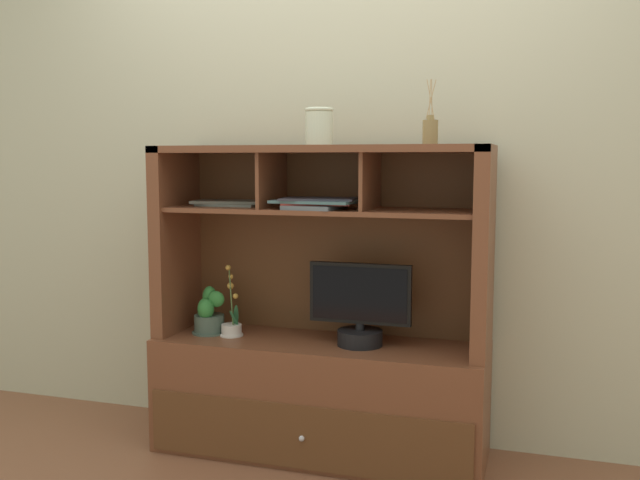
% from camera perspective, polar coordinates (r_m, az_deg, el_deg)
% --- Properties ---
extents(floor_plane, '(6.00, 6.00, 0.02)m').
position_cam_1_polar(floor_plane, '(3.28, 0.00, -16.78)').
color(floor_plane, brown).
rests_on(floor_plane, ground).
extents(back_wall, '(6.00, 0.02, 2.80)m').
position_cam_1_polar(back_wall, '(3.27, 1.40, 8.48)').
color(back_wall, beige).
rests_on(back_wall, ground).
extents(media_console, '(1.44, 0.50, 1.35)m').
position_cam_1_polar(media_console, '(3.15, 0.04, -9.63)').
color(media_console, brown).
rests_on(media_console, ground).
extents(tv_monitor, '(0.44, 0.19, 0.35)m').
position_cam_1_polar(tv_monitor, '(3.01, 3.24, -5.74)').
color(tv_monitor, black).
rests_on(tv_monitor, media_console).
extents(potted_orchid, '(0.10, 0.10, 0.32)m').
position_cam_1_polar(potted_orchid, '(3.21, -7.13, -6.75)').
color(potted_orchid, silver).
rests_on(potted_orchid, media_console).
extents(potted_fern, '(0.16, 0.16, 0.21)m').
position_cam_1_polar(potted_fern, '(3.26, -8.95, -6.00)').
color(potted_fern, '#43564A').
rests_on(potted_fern, media_console).
extents(magazine_stack_left, '(0.36, 0.26, 0.05)m').
position_cam_1_polar(magazine_stack_left, '(2.97, -0.27, 3.00)').
color(magazine_stack_left, slate).
rests_on(magazine_stack_left, media_console).
extents(magazine_stack_centre, '(0.37, 0.24, 0.02)m').
position_cam_1_polar(magazine_stack_centre, '(3.21, -7.01, 2.99)').
color(magazine_stack_centre, slate).
rests_on(magazine_stack_centre, media_console).
extents(diffuser_bottle, '(0.06, 0.06, 0.26)m').
position_cam_1_polar(diffuser_bottle, '(2.90, 8.87, 8.63)').
color(diffuser_bottle, olive).
rests_on(diffuser_bottle, media_console).
extents(ceramic_vase, '(0.12, 0.12, 0.16)m').
position_cam_1_polar(ceramic_vase, '(3.01, -0.07, 9.13)').
color(ceramic_vase, silver).
rests_on(ceramic_vase, media_console).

